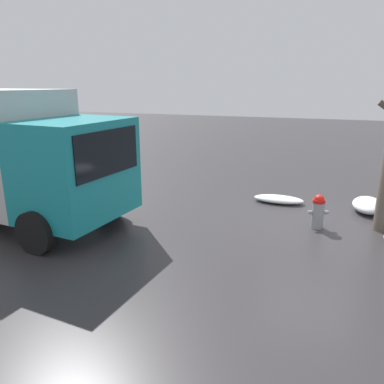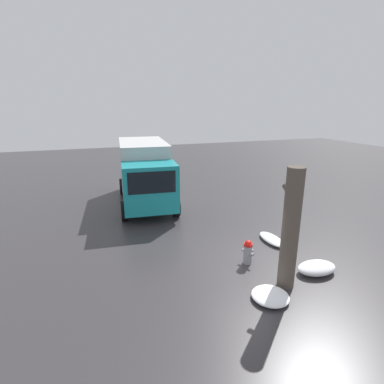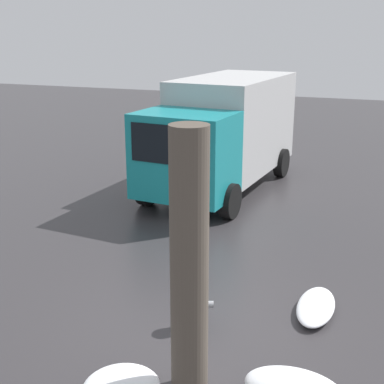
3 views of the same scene
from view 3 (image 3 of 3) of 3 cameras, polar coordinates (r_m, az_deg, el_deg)
The scene contains 5 objects.
ground_plane at distance 8.87m, azimuth 0.69°, elevation -14.11°, with size 60.00×60.00×0.00m, color #333033.
fire_hydrant at distance 8.65m, azimuth 0.72°, elevation -11.70°, with size 0.48×0.39×0.83m.
tree_trunk at distance 6.65m, azimuth -0.28°, elevation -7.89°, with size 0.74×0.48×3.55m.
delivery_truck at distance 15.66m, azimuth 3.45°, elevation 6.60°, with size 6.73×3.16×3.20m.
snow_pile_curbside at distance 9.44m, azimuth 13.07°, elevation -11.80°, with size 1.42×0.61×0.20m.
Camera 3 is at (-7.12, -2.57, 4.62)m, focal length 50.00 mm.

